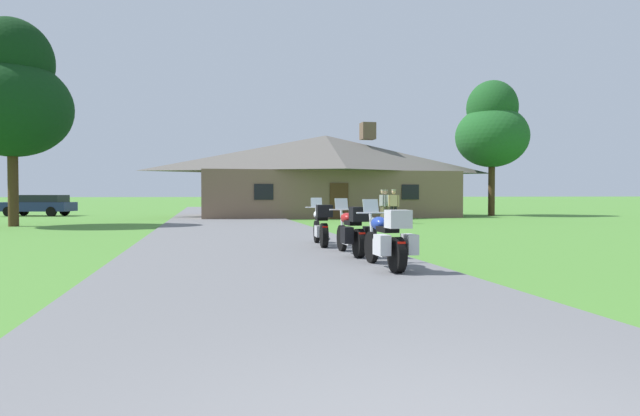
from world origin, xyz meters
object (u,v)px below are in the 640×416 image
object	(u,v)px
motorcycle_blue_nearest_to_camera	(388,240)
motorcycle_red_second_in_row	(353,231)
bystander_white_shirt_near_lodge	(386,204)
motorcycle_white_farthest_in_row	(321,225)
bystander_gray_shirt_beside_signpost	(383,204)
bystander_tan_shirt_by_tree	(394,204)
parked_navy_suv_far_left	(38,204)
tree_right_of_lodge	(492,128)
tree_left_near	(12,94)

from	to	relation	value
motorcycle_blue_nearest_to_camera	motorcycle_red_second_in_row	size ratio (longest dim) A/B	1.00
bystander_white_shirt_near_lodge	motorcycle_white_farthest_in_row	bearing A→B (deg)	87.08
motorcycle_blue_nearest_to_camera	bystander_white_shirt_near_lodge	xyz separation A→B (m)	(5.75, 16.97, 0.34)
bystander_gray_shirt_beside_signpost	bystander_tan_shirt_by_tree	bearing A→B (deg)	-170.84
bystander_gray_shirt_beside_signpost	parked_navy_suv_far_left	distance (m)	23.54
motorcycle_white_farthest_in_row	motorcycle_red_second_in_row	bearing A→B (deg)	-81.10
motorcycle_red_second_in_row	bystander_tan_shirt_by_tree	distance (m)	14.73
motorcycle_red_second_in_row	tree_right_of_lodge	world-z (taller)	tree_right_of_lodge
tree_left_near	motorcycle_red_second_in_row	bearing A→B (deg)	-51.51
bystander_gray_shirt_beside_signpost	tree_left_near	distance (m)	18.04
motorcycle_blue_nearest_to_camera	motorcycle_red_second_in_row	distance (m)	2.33
tree_left_near	tree_right_of_lodge	distance (m)	28.20
parked_navy_suv_far_left	bystander_gray_shirt_beside_signpost	bearing A→B (deg)	-108.90
motorcycle_red_second_in_row	bystander_tan_shirt_by_tree	bearing A→B (deg)	65.92
motorcycle_red_second_in_row	parked_navy_suv_far_left	size ratio (longest dim) A/B	0.42
tree_left_near	bystander_gray_shirt_beside_signpost	bearing A→B (deg)	-1.61
bystander_white_shirt_near_lodge	motorcycle_red_second_in_row	bearing A→B (deg)	91.78
parked_navy_suv_far_left	bystander_tan_shirt_by_tree	bearing A→B (deg)	-110.14
tree_right_of_lodge	parked_navy_suv_far_left	size ratio (longest dim) A/B	1.85
bystander_white_shirt_near_lodge	parked_navy_suv_far_left	size ratio (longest dim) A/B	0.34
bystander_tan_shirt_by_tree	tree_left_near	world-z (taller)	tree_left_near
motorcycle_red_second_in_row	motorcycle_blue_nearest_to_camera	bearing A→B (deg)	-90.06
tree_right_of_lodge	parked_navy_suv_far_left	xyz separation A→B (m)	(-29.84, 5.71, -5.12)
motorcycle_white_farthest_in_row	tree_right_of_lodge	size ratio (longest dim) A/B	0.23
motorcycle_red_second_in_row	motorcycle_white_farthest_in_row	world-z (taller)	same
motorcycle_blue_nearest_to_camera	bystander_tan_shirt_by_tree	xyz separation A→B (m)	(5.79, 15.85, 0.34)
parked_navy_suv_far_left	motorcycle_red_second_in_row	bearing A→B (deg)	-138.29
bystander_white_shirt_near_lodge	bystander_gray_shirt_beside_signpost	bearing A→B (deg)	73.38
tree_left_near	parked_navy_suv_far_left	world-z (taller)	tree_left_near
motorcycle_white_farthest_in_row	bystander_white_shirt_near_lodge	size ratio (longest dim) A/B	1.24
motorcycle_white_farthest_in_row	tree_right_of_lodge	bearing A→B (deg)	53.99
motorcycle_white_farthest_in_row	bystander_white_shirt_near_lodge	xyz separation A→B (m)	(6.00, 12.17, 0.33)
tree_left_near	parked_navy_suv_far_left	size ratio (longest dim) A/B	1.90
motorcycle_red_second_in_row	tree_right_of_lodge	xyz separation A→B (m)	(15.62, 21.45, 5.29)
motorcycle_red_second_in_row	bystander_gray_shirt_beside_signpost	xyz separation A→B (m)	(5.53, 14.34, 0.34)
motorcycle_red_second_in_row	bystander_tan_shirt_by_tree	size ratio (longest dim) A/B	1.24
bystander_white_shirt_near_lodge	tree_right_of_lodge	size ratio (longest dim) A/B	0.19
bystander_gray_shirt_beside_signpost	tree_left_near	size ratio (longest dim) A/B	0.18
motorcycle_blue_nearest_to_camera	motorcycle_red_second_in_row	world-z (taller)	same
bystander_tan_shirt_by_tree	parked_navy_suv_far_left	size ratio (longest dim) A/B	0.34
tree_left_near	bystander_tan_shirt_by_tree	bearing A→B (deg)	-4.24
motorcycle_red_second_in_row	bystander_gray_shirt_beside_signpost	bearing A→B (deg)	68.12
motorcycle_blue_nearest_to_camera	bystander_white_shirt_near_lodge	world-z (taller)	bystander_white_shirt_near_lodge
bystander_white_shirt_near_lodge	parked_navy_suv_far_left	distance (m)	23.59
tree_left_near	motorcycle_white_farthest_in_row	bearing A→B (deg)	-46.87
bystander_tan_shirt_by_tree	tree_right_of_lodge	distance (m)	13.54
bystander_gray_shirt_beside_signpost	bystander_tan_shirt_by_tree	distance (m)	0.87
parked_navy_suv_far_left	tree_left_near	bearing A→B (deg)	-154.78
parked_navy_suv_far_left	bystander_white_shirt_near_lodge	bearing A→B (deg)	-107.95
motorcycle_red_second_in_row	bystander_white_shirt_near_lodge	xyz separation A→B (m)	(5.78, 14.64, 0.34)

